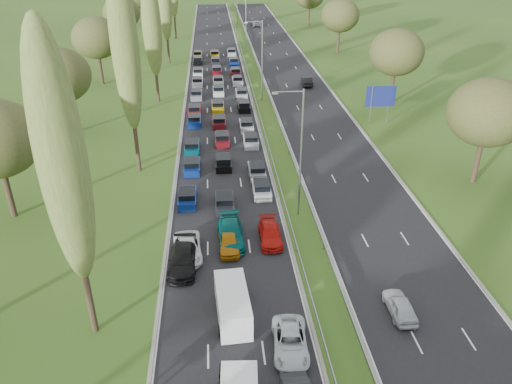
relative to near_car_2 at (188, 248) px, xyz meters
name	(u,v)px	position (x,y,z in m)	size (l,w,h in m)	color
ground	(261,97)	(10.11, 42.87, -0.70)	(260.00, 260.00, 0.00)	#2C5119
near_carriageway	(218,93)	(3.36, 45.37, -0.70)	(10.50, 215.00, 0.04)	black
far_carriageway	(300,91)	(16.86, 45.37, -0.70)	(10.50, 215.00, 0.04)	black
central_reservation	(259,89)	(10.11, 45.37, -0.15)	(2.36, 215.00, 0.32)	gray
lamp_columns	(262,62)	(10.11, 40.87, 5.30)	(0.18, 140.18, 12.00)	gray
poplar_row	(142,32)	(-5.89, 31.04, 11.69)	(2.80, 127.80, 22.44)	#2D2116
woodland_left	(51,83)	(-16.39, 25.50, 6.99)	(8.00, 166.00, 11.10)	#2D2116
woodland_right	(418,66)	(29.61, 29.54, 6.99)	(8.00, 153.00, 11.10)	#2D2116
traffic_queue_fill	(219,100)	(3.37, 40.28, -0.26)	(9.13, 69.17, 0.80)	navy
near_car_2	(188,248)	(0.00, 0.00, 0.00)	(2.24, 4.86, 1.35)	silver
near_car_3	(183,259)	(-0.32, -1.59, 0.09)	(2.15, 5.29, 1.54)	black
near_car_7	(231,233)	(3.60, 1.78, 0.11)	(2.19, 5.39, 1.56)	#054E4C
near_car_8	(229,242)	(3.38, 0.64, 0.03)	(1.67, 4.15, 1.41)	#B16A0B
near_car_10	(290,342)	(6.82, -11.00, -0.02)	(2.17, 4.71, 1.31)	silver
near_car_11	(270,234)	(6.95, 1.61, -0.02)	(1.84, 4.54, 1.32)	#B8120B
far_car_0	(400,306)	(14.90, -8.31, -0.02)	(1.55, 3.86, 1.32)	#B7BBC1
far_car_1	(307,81)	(18.52, 48.52, 0.06)	(1.55, 4.44, 1.46)	black
far_car_2	(256,23)	(15.13, 107.81, 0.09)	(2.54, 5.52, 1.53)	slate
white_van_rear	(233,302)	(3.34, -7.41, 0.41)	(2.10, 5.35, 2.15)	white
direction_sign	(381,98)	(25.01, 29.33, 2.87)	(4.00, 0.30, 5.20)	gray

